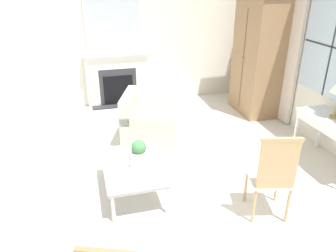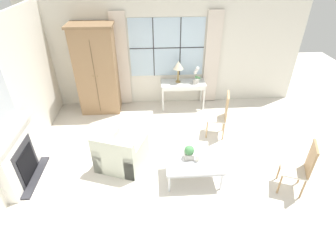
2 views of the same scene
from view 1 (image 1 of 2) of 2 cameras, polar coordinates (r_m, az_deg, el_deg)
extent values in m
plane|color=silver|center=(4.59, -4.55, -9.02)|extent=(14.00, 14.00, 0.00)
cube|color=#2D2D33|center=(5.56, 26.68, 12.18)|extent=(0.02, 0.02, 1.51)
cube|color=beige|center=(6.26, 20.81, 11.42)|extent=(0.40, 0.06, 2.47)
cube|color=silver|center=(6.99, -4.78, 15.41)|extent=(0.06, 7.20, 2.80)
cube|color=#2D2D33|center=(7.09, -8.46, 3.77)|extent=(0.34, 1.14, 0.04)
cube|color=silver|center=(7.00, -8.81, 7.93)|extent=(0.18, 1.26, 1.07)
cube|color=silver|center=(6.83, -9.09, 12.32)|extent=(0.24, 1.34, 0.04)
cube|color=black|center=(6.96, -8.61, 6.28)|extent=(0.02, 0.61, 0.59)
cube|color=#2D2D33|center=(6.94, -8.65, 6.76)|extent=(0.01, 0.77, 0.75)
cube|color=silver|center=(6.83, -9.50, 16.86)|extent=(0.04, 1.12, 1.07)
cube|color=silver|center=(6.81, -9.48, 16.84)|extent=(0.01, 1.04, 0.99)
cube|color=#93704C|center=(6.62, 15.43, 11.52)|extent=(1.00, 0.62, 2.23)
cube|color=brown|center=(6.48, 12.95, 11.10)|extent=(0.01, 0.01, 1.87)
sphere|color=#997F4C|center=(6.51, 12.73, 11.59)|extent=(0.03, 0.03, 0.03)
sphere|color=#997F4C|center=(6.42, 13.13, 11.37)|extent=(0.03, 0.03, 0.03)
cylinder|color=white|center=(5.44, 21.36, -0.81)|extent=(0.04, 0.04, 0.70)
cylinder|color=white|center=(5.70, 24.96, -0.29)|extent=(0.04, 0.04, 0.70)
cylinder|color=#9E7F47|center=(5.15, 26.97, 1.45)|extent=(0.13, 0.13, 0.02)
cube|color=beige|center=(5.46, -2.97, -0.44)|extent=(1.10, 1.10, 0.44)
cube|color=beige|center=(5.35, -6.82, 3.67)|extent=(0.86, 0.44, 0.39)
cube|color=beige|center=(5.72, -2.56, 1.61)|extent=(0.48, 0.88, 0.58)
cube|color=beige|center=(5.13, -3.46, -1.31)|extent=(0.48, 0.88, 0.58)
cube|color=beige|center=(3.92, 17.12, -8.66)|extent=(0.53, 0.53, 0.03)
cube|color=tan|center=(3.61, 18.61, -6.52)|extent=(0.13, 0.40, 0.56)
cube|color=tan|center=(3.47, 19.28, -2.31)|extent=(0.14, 0.43, 0.05)
cylinder|color=tan|center=(4.15, 13.41, -10.09)|extent=(0.04, 0.04, 0.45)
cylinder|color=tan|center=(4.26, 18.45, -9.80)|extent=(0.04, 0.04, 0.45)
cylinder|color=tan|center=(3.86, 14.72, -13.32)|extent=(0.04, 0.04, 0.45)
cylinder|color=tan|center=(3.97, 20.15, -12.88)|extent=(0.04, 0.04, 0.45)
cube|color=silver|center=(4.08, -6.14, -6.82)|extent=(1.06, 0.72, 0.03)
cube|color=#B1B3B8|center=(4.10, -6.12, -7.20)|extent=(1.03, 0.71, 0.04)
cylinder|color=silver|center=(4.58, -10.86, -6.49)|extent=(0.04, 0.04, 0.41)
cylinder|color=silver|center=(3.79, -9.54, -13.88)|extent=(0.04, 0.04, 0.41)
cylinder|color=silver|center=(4.64, -3.19, -5.56)|extent=(0.04, 0.04, 0.41)
cylinder|color=silver|center=(3.87, -0.16, -12.57)|extent=(0.04, 0.04, 0.41)
cube|color=#BCB7AD|center=(4.13, -5.05, -5.19)|extent=(0.18, 0.18, 0.13)
sphere|color=#47844C|center=(4.06, -5.12, -3.68)|extent=(0.19, 0.19, 0.19)
cylinder|color=silver|center=(4.02, -5.97, -7.10)|extent=(0.11, 0.11, 0.01)
cylinder|color=white|center=(3.98, -6.02, -6.23)|extent=(0.08, 0.08, 0.13)
cylinder|color=black|center=(3.94, -6.06, -5.34)|extent=(0.00, 0.00, 0.01)
camera|label=2|loc=(5.34, -59.65, 26.39)|focal=28.00mm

